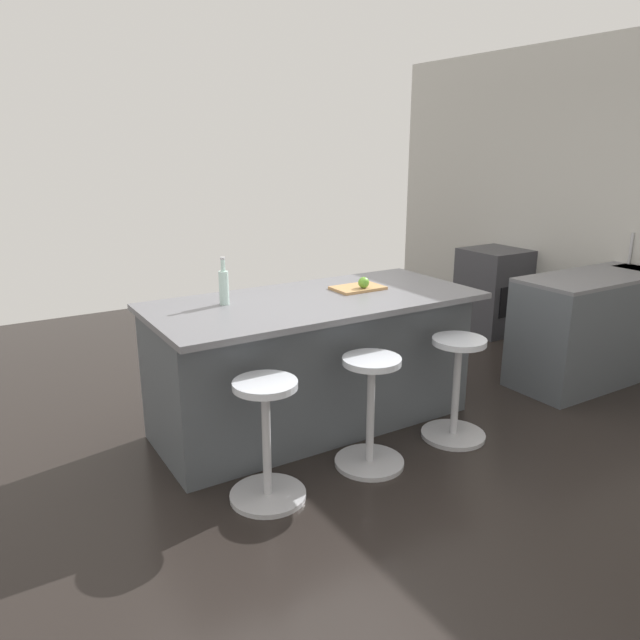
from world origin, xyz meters
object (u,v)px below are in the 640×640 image
Objects in this scene: stool_middle at (370,415)px; stool_near_camera at (267,444)px; oven_range at (493,291)px; apple_green at (364,283)px; cutting_board at (358,288)px; water_bottle at (224,286)px; stool_by_window at (456,392)px; kitchen_island at (313,361)px.

stool_middle is 0.72m from stool_near_camera.
oven_range is 1.24× the size of stool_near_camera.
stool_middle is at bearing 58.59° from apple_green.
stool_near_camera is at bearing 32.77° from cutting_board.
stool_by_window is at bearing 148.08° from water_bottle.
stool_near_camera is at bearing 24.89° from oven_range.
oven_range is at bearing -149.81° from stool_middle.
stool_by_window is 1.44m from stool_near_camera.
kitchen_island is 7.26× the size of water_bottle.
stool_near_camera is 1.46m from cutting_board.
water_bottle is at bearing -31.92° from stool_by_window.
cutting_board is at bearing -65.46° from stool_by_window.
kitchen_island reaches higher than oven_range.
stool_near_camera is at bearing 0.00° from stool_by_window.
kitchen_island is (2.82, 0.95, 0.03)m from oven_range.
apple_green is at bearing 98.69° from cutting_board.
kitchen_island is 0.66m from apple_green.
water_bottle is at bearing -53.95° from stool_middle.
oven_range is 3.27m from stool_middle.
stool_by_window is at bearing 114.54° from cutting_board.
oven_range is 2.48× the size of cutting_board.
apple_green is at bearing 174.50° from kitchen_island.
cutting_board is 4.51× the size of apple_green.
stool_by_window is 0.72m from stool_middle.
kitchen_island is 3.16× the size of stool_middle.
kitchen_island is 0.71m from stool_middle.
stool_middle is 1.02m from cutting_board.
oven_range is 3.57m from water_bottle.
kitchen_island reaches higher than stool_middle.
water_bottle reaches higher than apple_green.
apple_green is at bearing -64.20° from stool_by_window.
oven_range is 2.98m from kitchen_island.
stool_by_window is (2.11, 1.64, -0.11)m from oven_range.
stool_by_window is 1.71m from water_bottle.
oven_range reaches higher than stool_by_window.
stool_middle is 1.02m from apple_green.
oven_range is at bearing -166.43° from water_bottle.
apple_green reaches higher than stool_near_camera.
apple_green is (2.42, 0.99, 0.56)m from oven_range.
cutting_board reaches higher than stool_middle.
water_bottle is (0.60, -0.12, 0.59)m from kitchen_island.
apple_green is at bearing 22.16° from oven_range.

